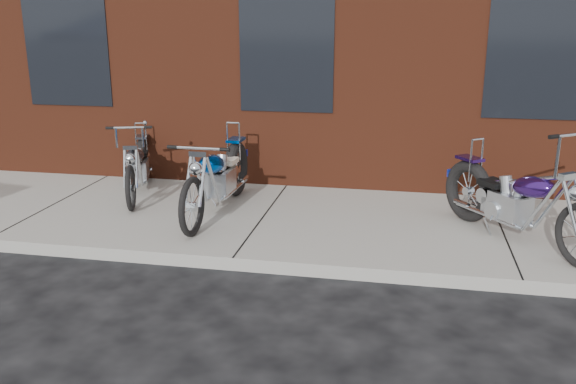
# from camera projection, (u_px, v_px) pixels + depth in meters

# --- Properties ---
(ground) EXTENTS (120.00, 120.00, 0.00)m
(ground) POSITION_uv_depth(u_px,v_px,m) (233.00, 271.00, 6.65)
(ground) COLOR black
(ground) RESTS_ON ground
(sidewalk) EXTENTS (22.00, 3.00, 0.15)m
(sidewalk) POSITION_uv_depth(u_px,v_px,m) (264.00, 221.00, 8.04)
(sidewalk) COLOR #9E9A92
(sidewalk) RESTS_ON ground
(chopper_purple) EXTENTS (1.57, 2.06, 1.39)m
(chopper_purple) POSITION_uv_depth(u_px,v_px,m) (516.00, 204.00, 7.01)
(chopper_purple) COLOR black
(chopper_purple) RESTS_ON sidewalk
(chopper_blue) EXTENTS (0.61, 2.51, 1.09)m
(chopper_blue) POSITION_uv_depth(u_px,v_px,m) (218.00, 179.00, 8.05)
(chopper_blue) COLOR black
(chopper_blue) RESTS_ON sidewalk
(chopper_third) EXTENTS (0.82, 2.11, 1.11)m
(chopper_third) POSITION_uv_depth(u_px,v_px,m) (138.00, 168.00, 8.90)
(chopper_third) COLOR black
(chopper_third) RESTS_ON sidewalk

